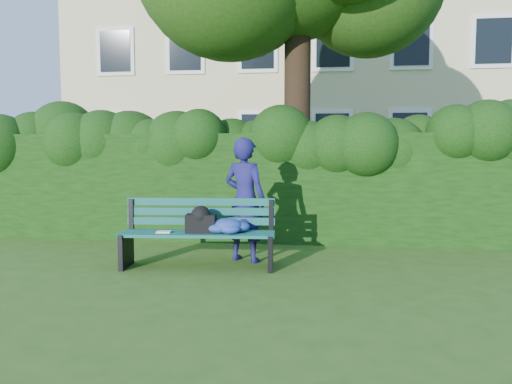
# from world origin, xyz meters

# --- Properties ---
(ground) EXTENTS (80.00, 80.00, 0.00)m
(ground) POSITION_xyz_m (0.00, 0.00, 0.00)
(ground) COLOR #32551A
(ground) RESTS_ON ground
(apartment_building) EXTENTS (16.00, 8.08, 12.00)m
(apartment_building) POSITION_xyz_m (-0.00, 13.99, 6.00)
(apartment_building) COLOR beige
(apartment_building) RESTS_ON ground
(hedge) EXTENTS (10.00, 1.00, 1.80)m
(hedge) POSITION_xyz_m (0.00, 2.20, 0.90)
(hedge) COLOR black
(hedge) RESTS_ON ground
(park_bench) EXTENTS (2.03, 0.72, 0.89)m
(park_bench) POSITION_xyz_m (-0.59, 0.03, 0.50)
(park_bench) COLOR #0F4D46
(park_bench) RESTS_ON ground
(man_reading) EXTENTS (0.73, 0.61, 1.70)m
(man_reading) POSITION_xyz_m (-0.13, 0.46, 0.85)
(man_reading) COLOR #171650
(man_reading) RESTS_ON ground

